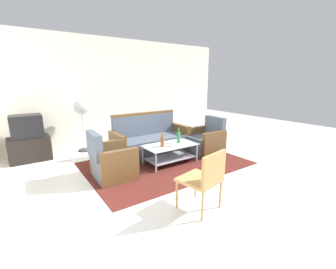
# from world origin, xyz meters

# --- Properties ---
(ground_plane) EXTENTS (14.00, 14.00, 0.00)m
(ground_plane) POSITION_xyz_m (0.00, 0.00, 0.00)
(ground_plane) COLOR white
(wall_back) EXTENTS (6.52, 0.12, 2.80)m
(wall_back) POSITION_xyz_m (0.00, 3.06, 1.40)
(wall_back) COLOR silver
(wall_back) RESTS_ON ground
(rug) EXTENTS (3.19, 2.21, 0.01)m
(rug) POSITION_xyz_m (-0.12, 0.70, 0.01)
(rug) COLOR #511E19
(rug) RESTS_ON ground
(couch) EXTENTS (1.81, 0.75, 0.96)m
(couch) POSITION_xyz_m (-0.08, 1.41, 0.32)
(couch) COLOR #4C5666
(couch) RESTS_ON rug
(armchair_left) EXTENTS (0.73, 0.79, 0.85)m
(armchair_left) POSITION_xyz_m (-1.31, 0.69, 0.29)
(armchair_left) COLOR #4C5666
(armchair_left) RESTS_ON rug
(armchair_right) EXTENTS (0.73, 0.79, 0.85)m
(armchair_right) POSITION_xyz_m (1.06, 0.74, 0.29)
(armchair_right) COLOR #4C5666
(armchair_right) RESTS_ON rug
(coffee_table) EXTENTS (1.10, 0.60, 0.40)m
(coffee_table) POSITION_xyz_m (-0.05, 0.66, 0.27)
(coffee_table) COLOR silver
(coffee_table) RESTS_ON rug
(bottle_green) EXTENTS (0.07, 0.07, 0.31)m
(bottle_green) POSITION_xyz_m (0.20, 0.69, 0.53)
(bottle_green) COLOR #2D8C38
(bottle_green) RESTS_ON coffee_table
(bottle_brown) EXTENTS (0.08, 0.08, 0.27)m
(bottle_brown) POSITION_xyz_m (-0.25, 0.64, 0.51)
(bottle_brown) COLOR brown
(bottle_brown) RESTS_ON coffee_table
(cup) EXTENTS (0.08, 0.08, 0.10)m
(cup) POSITION_xyz_m (-0.05, 0.53, 0.46)
(cup) COLOR silver
(cup) RESTS_ON coffee_table
(tv_stand) EXTENTS (0.80, 0.50, 0.52)m
(tv_stand) POSITION_xyz_m (-2.44, 2.55, 0.26)
(tv_stand) COLOR black
(tv_stand) RESTS_ON ground
(television) EXTENTS (0.61, 0.45, 0.48)m
(television) POSITION_xyz_m (-2.44, 2.55, 0.76)
(television) COLOR black
(television) RESTS_ON tv_stand
(pedestal_fan) EXTENTS (0.36, 0.36, 1.27)m
(pedestal_fan) POSITION_xyz_m (-1.27, 2.60, 1.01)
(pedestal_fan) COLOR #2D2D33
(pedestal_fan) RESTS_ON ground
(wicker_chair) EXTENTS (0.57, 0.57, 0.84)m
(wicker_chair) POSITION_xyz_m (-0.69, -1.04, 0.49)
(wicker_chair) COLOR #AD844C
(wicker_chair) RESTS_ON ground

